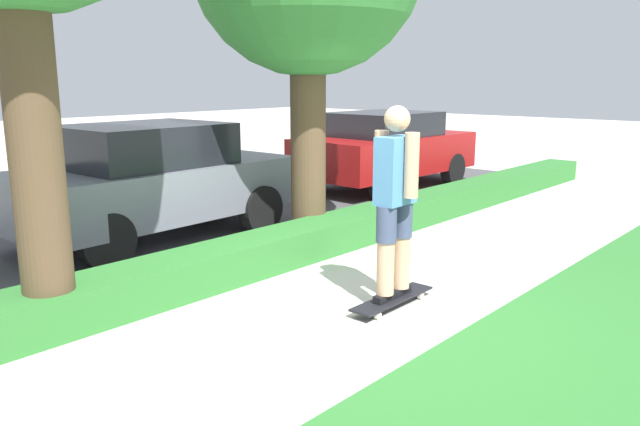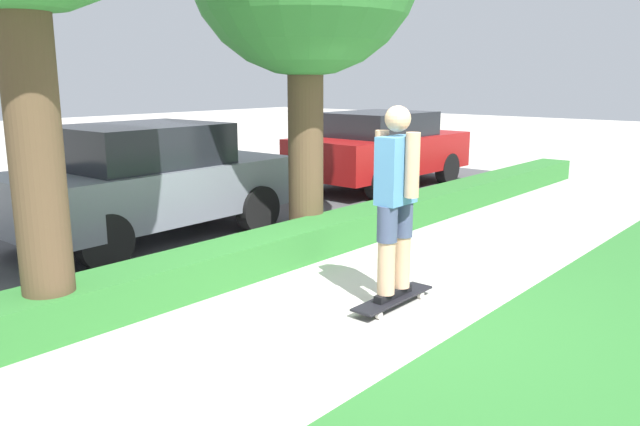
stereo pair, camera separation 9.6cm
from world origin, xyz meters
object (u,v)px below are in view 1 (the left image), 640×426
(skater_person, at_px, (395,198))
(parked_car_rear, at_px, (385,148))
(parked_car_middle, at_px, (152,180))
(skateboard, at_px, (393,299))

(skater_person, relative_size, parked_car_rear, 0.46)
(skater_person, bearing_deg, parked_car_rear, 36.63)
(parked_car_middle, bearing_deg, skater_person, -91.33)
(skateboard, relative_size, parked_car_middle, 0.27)
(parked_car_middle, bearing_deg, skateboard, -91.33)
(skateboard, height_order, parked_car_middle, parked_car_middle)
(skater_person, distance_m, parked_car_rear, 6.76)
(skater_person, bearing_deg, parked_car_middle, 90.32)
(parked_car_middle, xyz_separation_m, parked_car_rear, (5.44, 0.09, -0.02))
(parked_car_middle, height_order, parked_car_rear, parked_car_middle)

